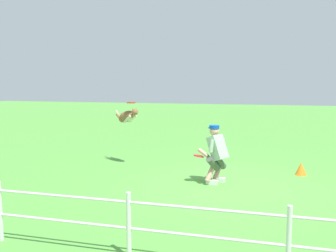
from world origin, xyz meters
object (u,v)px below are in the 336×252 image
(dog, at_px, (127,116))
(frisbee_held, at_px, (199,156))
(person, at_px, (216,152))
(frisbee_flying, at_px, (131,103))
(training_cone, at_px, (301,169))

(dog, relative_size, frisbee_held, 3.90)
(person, height_order, frisbee_held, person)
(person, distance_m, dog, 3.01)
(dog, height_order, frisbee_flying, frisbee_flying)
(frisbee_flying, xyz_separation_m, frisbee_held, (-2.05, 1.25, -1.09))
(person, xyz_separation_m, frisbee_held, (0.38, 0.06, -0.09))
(frisbee_held, bearing_deg, dog, -32.11)
(frisbee_flying, xyz_separation_m, training_cone, (-4.33, -0.08, -1.54))
(frisbee_flying, bearing_deg, frisbee_held, 148.66)
(person, relative_size, frisbee_flying, 5.50)
(frisbee_flying, bearing_deg, dog, -39.82)
(person, height_order, frisbee_flying, frisbee_flying)
(frisbee_held, bearing_deg, frisbee_flying, -31.34)
(training_cone, bearing_deg, person, 33.74)
(dog, xyz_separation_m, frisbee_flying, (-0.19, 0.15, 0.38))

